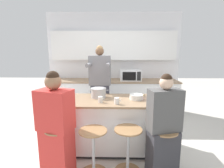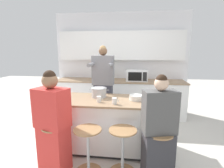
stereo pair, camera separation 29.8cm
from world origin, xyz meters
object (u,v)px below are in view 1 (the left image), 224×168
(person_wrapped_blanket, at_px, (56,127))
(coffee_cup_far, at_px, (117,101))
(fruit_bowl, at_px, (136,97))
(kitchen_island, at_px, (112,124))
(bar_stool_leftmost, at_px, (60,148))
(person_cooking, at_px, (100,90))
(bar_stool_center_right, at_px, (128,148))
(cooking_pot, at_px, (99,93))
(bar_stool_center_left, at_px, (93,150))
(juice_carton, at_px, (152,94))
(bar_stool_rightmost, at_px, (163,150))
(coffee_cup_near, at_px, (100,99))
(banana_bunch, at_px, (141,95))
(person_seated_near, at_px, (163,131))
(potted_plant, at_px, (102,74))
(microwave, at_px, (131,75))

(person_wrapped_blanket, relative_size, coffee_cup_far, 13.42)
(fruit_bowl, height_order, coffee_cup_far, coffee_cup_far)
(kitchen_island, height_order, coffee_cup_far, coffee_cup_far)
(bar_stool_leftmost, bearing_deg, person_cooking, 71.51)
(bar_stool_center_right, bearing_deg, cooking_pot, 121.69)
(bar_stool_center_left, height_order, bar_stool_center_right, same)
(person_wrapped_blanket, relative_size, juice_carton, 8.41)
(cooking_pot, bearing_deg, bar_stool_rightmost, -39.69)
(cooking_pot, bearing_deg, person_cooking, 92.43)
(person_wrapped_blanket, distance_m, coffee_cup_far, 0.95)
(person_cooking, xyz_separation_m, coffee_cup_near, (0.08, -0.87, 0.04))
(bar_stool_center_right, relative_size, bar_stool_rightmost, 1.00)
(coffee_cup_far, distance_m, juice_carton, 0.67)
(bar_stool_leftmost, distance_m, bar_stool_center_left, 0.48)
(kitchen_island, xyz_separation_m, bar_stool_center_left, (-0.24, -0.69, -0.08))
(kitchen_island, xyz_separation_m, cooking_pot, (-0.24, 0.13, 0.52))
(bar_stool_center_left, xyz_separation_m, juice_carton, (0.91, 0.74, 0.60))
(coffee_cup_far, bearing_deg, banana_bunch, 49.12)
(kitchen_island, bearing_deg, bar_stool_center_left, -109.06)
(bar_stool_rightmost, bearing_deg, person_seated_near, -126.10)
(bar_stool_leftmost, xyz_separation_m, coffee_cup_far, (0.79, 0.39, 0.57))
(bar_stool_center_left, relative_size, person_cooking, 0.36)
(coffee_cup_far, xyz_separation_m, potted_plant, (-0.37, 1.91, 0.16))
(kitchen_island, height_order, juice_carton, juice_carton)
(coffee_cup_far, xyz_separation_m, juice_carton, (0.60, 0.31, 0.03))
(fruit_bowl, bearing_deg, cooking_pot, 170.30)
(coffee_cup_near, relative_size, microwave, 0.20)
(bar_stool_leftmost, bearing_deg, bar_stool_center_left, -4.98)
(person_wrapped_blanket, bearing_deg, bar_stool_center_left, 16.26)
(cooking_pot, distance_m, banana_bunch, 0.77)
(bar_stool_center_left, xyz_separation_m, potted_plant, (-0.06, 2.34, 0.73))
(kitchen_island, bearing_deg, fruit_bowl, 2.87)
(bar_stool_center_right, xyz_separation_m, fruit_bowl, (0.18, 0.66, 0.56))
(microwave, bearing_deg, potted_plant, 176.05)
(kitchen_island, distance_m, coffee_cup_near, 0.54)
(bar_stool_rightmost, distance_m, coffee_cup_far, 0.94)
(bar_stool_center_left, distance_m, cooking_pot, 1.02)
(person_cooking, relative_size, coffee_cup_near, 17.10)
(banana_bunch, bearing_deg, coffee_cup_near, -148.59)
(juice_carton, bearing_deg, person_cooking, 145.57)
(coffee_cup_near, height_order, potted_plant, potted_plant)
(bar_stool_rightmost, distance_m, person_wrapped_blanket, 1.48)
(banana_bunch, bearing_deg, person_cooking, 150.32)
(kitchen_island, distance_m, bar_stool_center_right, 0.69)
(coffee_cup_far, bearing_deg, fruit_bowl, 39.59)
(bar_stool_rightmost, relative_size, juice_carton, 3.80)
(bar_stool_center_right, xyz_separation_m, coffee_cup_near, (-0.42, 0.46, 0.57))
(bar_stool_center_right, distance_m, coffee_cup_near, 0.84)
(kitchen_island, relative_size, fruit_bowl, 7.71)
(microwave, height_order, potted_plant, potted_plant)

